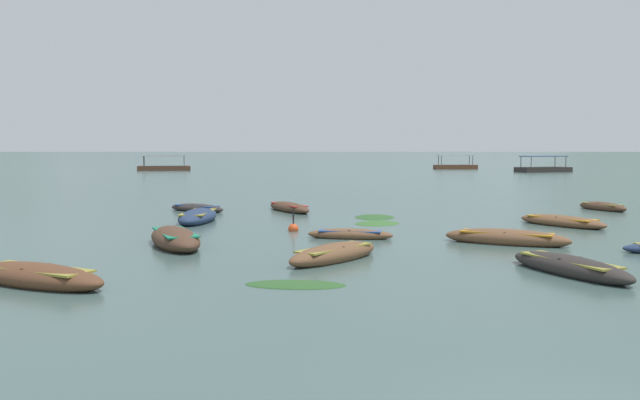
{
  "coord_description": "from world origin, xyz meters",
  "views": [
    {
      "loc": [
        -2.82,
        -7.2,
        3.23
      ],
      "look_at": [
        -2.64,
        33.04,
        0.14
      ],
      "focal_mm": 36.73,
      "sensor_mm": 36.0,
      "label": 1
    }
  ],
  "objects_px": {
    "ferry_1": "(161,168)",
    "ferry_2": "(540,169)",
    "rowboat_4": "(33,277)",
    "mooring_buoy": "(291,228)",
    "rowboat_11": "(194,208)",
    "ferry_0": "(452,166)",
    "rowboat_13": "(566,266)",
    "rowboat_1": "(504,238)",
    "rowboat_3": "(559,221)",
    "rowboat_7": "(195,217)",
    "rowboat_2": "(347,234)",
    "rowboat_0": "(331,254)",
    "rowboat_5": "(599,207)",
    "rowboat_12": "(172,239)",
    "rowboat_8": "(286,208)"
  },
  "relations": [
    {
      "from": "ferry_1",
      "to": "ferry_2",
      "type": "distance_m",
      "value": 57.09
    },
    {
      "from": "rowboat_4",
      "to": "mooring_buoy",
      "type": "height_order",
      "value": "mooring_buoy"
    },
    {
      "from": "rowboat_11",
      "to": "ferry_0",
      "type": "relative_size",
      "value": 0.49
    },
    {
      "from": "mooring_buoy",
      "to": "rowboat_13",
      "type": "bearing_deg",
      "value": -50.08
    },
    {
      "from": "rowboat_1",
      "to": "rowboat_11",
      "type": "height_order",
      "value": "rowboat_1"
    },
    {
      "from": "rowboat_3",
      "to": "rowboat_7",
      "type": "height_order",
      "value": "rowboat_7"
    },
    {
      "from": "rowboat_2",
      "to": "rowboat_11",
      "type": "xyz_separation_m",
      "value": [
        -7.59,
        10.6,
        0.01
      ]
    },
    {
      "from": "rowboat_0",
      "to": "rowboat_11",
      "type": "bearing_deg",
      "value": 114.24
    },
    {
      "from": "rowboat_1",
      "to": "rowboat_5",
      "type": "height_order",
      "value": "rowboat_1"
    },
    {
      "from": "rowboat_7",
      "to": "ferry_1",
      "type": "xyz_separation_m",
      "value": [
        -18.75,
        72.42,
        0.23
      ]
    },
    {
      "from": "rowboat_12",
      "to": "ferry_1",
      "type": "xyz_separation_m",
      "value": [
        -19.38,
        79.94,
        0.2
      ]
    },
    {
      "from": "rowboat_11",
      "to": "mooring_buoy",
      "type": "xyz_separation_m",
      "value": [
        5.43,
        -8.38,
        -0.06
      ]
    },
    {
      "from": "rowboat_3",
      "to": "rowboat_8",
      "type": "height_order",
      "value": "rowboat_8"
    },
    {
      "from": "rowboat_7",
      "to": "rowboat_13",
      "type": "height_order",
      "value": "rowboat_7"
    },
    {
      "from": "rowboat_2",
      "to": "rowboat_7",
      "type": "relative_size",
      "value": 0.71
    },
    {
      "from": "ferry_2",
      "to": "rowboat_5",
      "type": "bearing_deg",
      "value": -106.05
    },
    {
      "from": "rowboat_5",
      "to": "rowboat_11",
      "type": "relative_size",
      "value": 0.94
    },
    {
      "from": "rowboat_3",
      "to": "rowboat_12",
      "type": "xyz_separation_m",
      "value": [
        -15.21,
        -5.95,
        0.07
      ]
    },
    {
      "from": "rowboat_2",
      "to": "mooring_buoy",
      "type": "relative_size",
      "value": 3.22
    },
    {
      "from": "rowboat_8",
      "to": "ferry_2",
      "type": "xyz_separation_m",
      "value": [
        34.08,
        60.51,
        0.26
      ]
    },
    {
      "from": "rowboat_2",
      "to": "ferry_2",
      "type": "bearing_deg",
      "value": 66.26
    },
    {
      "from": "rowboat_12",
      "to": "rowboat_2",
      "type": "bearing_deg",
      "value": 17.78
    },
    {
      "from": "rowboat_4",
      "to": "ferry_2",
      "type": "relative_size",
      "value": 0.5
    },
    {
      "from": "ferry_0",
      "to": "ferry_1",
      "type": "xyz_separation_m",
      "value": [
        -46.92,
        -7.67,
        -0.0
      ]
    },
    {
      "from": "rowboat_12",
      "to": "rowboat_13",
      "type": "relative_size",
      "value": 1.08
    },
    {
      "from": "rowboat_7",
      "to": "rowboat_13",
      "type": "distance_m",
      "value": 17.31
    },
    {
      "from": "rowboat_7",
      "to": "mooring_buoy",
      "type": "height_order",
      "value": "mooring_buoy"
    },
    {
      "from": "rowboat_8",
      "to": "ferry_0",
      "type": "bearing_deg",
      "value": 72.04
    },
    {
      "from": "rowboat_3",
      "to": "rowboat_4",
      "type": "height_order",
      "value": "rowboat_4"
    },
    {
      "from": "ferry_1",
      "to": "rowboat_8",
      "type": "bearing_deg",
      "value": -71.43
    },
    {
      "from": "rowboat_5",
      "to": "mooring_buoy",
      "type": "distance_m",
      "value": 18.58
    },
    {
      "from": "rowboat_11",
      "to": "rowboat_13",
      "type": "xyz_separation_m",
      "value": [
        13.01,
        -17.44,
        0.03
      ]
    },
    {
      "from": "rowboat_4",
      "to": "rowboat_13",
      "type": "bearing_deg",
      "value": 5.87
    },
    {
      "from": "rowboat_3",
      "to": "rowboat_8",
      "type": "distance_m",
      "value": 13.72
    },
    {
      "from": "ferry_0",
      "to": "mooring_buoy",
      "type": "distance_m",
      "value": 86.79
    },
    {
      "from": "rowboat_1",
      "to": "ferry_0",
      "type": "bearing_deg",
      "value": 79.44
    },
    {
      "from": "rowboat_3",
      "to": "rowboat_13",
      "type": "height_order",
      "value": "rowboat_13"
    },
    {
      "from": "rowboat_5",
      "to": "rowboat_12",
      "type": "xyz_separation_m",
      "value": [
        -20.05,
        -13.16,
        0.07
      ]
    },
    {
      "from": "rowboat_2",
      "to": "rowboat_5",
      "type": "relative_size",
      "value": 0.96
    },
    {
      "from": "rowboat_8",
      "to": "rowboat_13",
      "type": "distance_m",
      "value": 19.36
    },
    {
      "from": "rowboat_7",
      "to": "rowboat_8",
      "type": "distance_m",
      "value": 6.41
    },
    {
      "from": "rowboat_8",
      "to": "mooring_buoy",
      "type": "distance_m",
      "value": 8.52
    },
    {
      "from": "rowboat_7",
      "to": "mooring_buoy",
      "type": "bearing_deg",
      "value": -37.33
    },
    {
      "from": "ferry_0",
      "to": "ferry_2",
      "type": "height_order",
      "value": "same"
    },
    {
      "from": "rowboat_3",
      "to": "rowboat_12",
      "type": "distance_m",
      "value": 16.33
    },
    {
      "from": "rowboat_8",
      "to": "rowboat_12",
      "type": "distance_m",
      "value": 13.04
    },
    {
      "from": "rowboat_3",
      "to": "rowboat_7",
      "type": "bearing_deg",
      "value": 174.33
    },
    {
      "from": "rowboat_2",
      "to": "rowboat_13",
      "type": "xyz_separation_m",
      "value": [
        5.42,
        -6.84,
        0.05
      ]
    },
    {
      "from": "rowboat_2",
      "to": "ferry_0",
      "type": "xyz_separation_m",
      "value": [
        21.57,
        85.7,
        0.31
      ]
    },
    {
      "from": "rowboat_4",
      "to": "rowboat_13",
      "type": "height_order",
      "value": "rowboat_4"
    }
  ]
}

